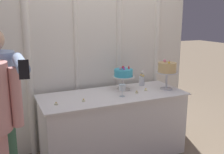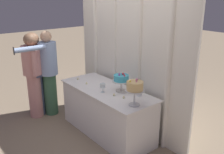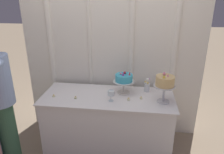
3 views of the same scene
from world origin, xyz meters
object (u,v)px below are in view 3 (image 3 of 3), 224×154
at_px(flower_vase, 147,86).
at_px(tealight_far_left, 54,96).
at_px(tealight_far_right, 141,98).
at_px(wine_glass, 111,93).
at_px(tealight_near_left, 75,98).
at_px(tealight_near_right, 129,99).
at_px(cake_display_nearright, 165,82).
at_px(cake_display_nearleft, 124,79).
at_px(guest_girl_blue_dress, 0,98).
at_px(cake_table, 108,121).

xyz_separation_m(flower_vase, tealight_far_left, (-1.21, -0.32, -0.08)).
height_order(flower_vase, tealight_far_right, flower_vase).
relative_size(wine_glass, flower_vase, 0.71).
relative_size(tealight_near_left, tealight_near_right, 0.95).
height_order(cake_display_nearright, tealight_far_right, cake_display_nearright).
xyz_separation_m(cake_display_nearleft, tealight_near_left, (-0.60, -0.25, -0.19)).
relative_size(tealight_far_left, tealight_far_right, 1.06).
bearing_deg(tealight_near_left, tealight_far_left, 177.93).
height_order(cake_display_nearleft, flower_vase, cake_display_nearleft).
xyz_separation_m(cake_display_nearright, tealight_near_right, (-0.43, -0.01, -0.25)).
distance_m(cake_display_nearleft, tealight_far_left, 0.95).
height_order(cake_display_nearleft, wine_glass, cake_display_nearleft).
bearing_deg(tealight_near_left, guest_girl_blue_dress, -161.18).
xyz_separation_m(cake_display_nearleft, tealight_far_left, (-0.90, -0.24, -0.19)).
xyz_separation_m(wine_glass, tealight_far_left, (-0.76, 0.02, -0.10)).
bearing_deg(cake_table, tealight_near_right, -15.63).
xyz_separation_m(cake_display_nearleft, cake_display_nearright, (0.51, -0.20, 0.06)).
xyz_separation_m(cake_display_nearleft, guest_girl_blue_dress, (-1.45, -0.54, -0.10)).
xyz_separation_m(tealight_far_left, tealight_far_right, (1.14, 0.08, 0.00)).
relative_size(flower_vase, tealight_far_left, 4.68).
relative_size(wine_glass, tealight_far_left, 3.34).
xyz_separation_m(cake_table, tealight_near_left, (-0.40, -0.12, 0.40)).
relative_size(cake_display_nearleft, guest_girl_blue_dress, 0.19).
bearing_deg(tealight_far_left, cake_display_nearright, 1.60).
distance_m(tealight_near_right, tealight_far_right, 0.17).
height_order(cake_display_nearleft, guest_girl_blue_dress, guest_girl_blue_dress).
bearing_deg(tealight_near_left, flower_vase, 19.78).
distance_m(cake_table, guest_girl_blue_dress, 1.40).
height_order(cake_display_nearright, guest_girl_blue_dress, guest_girl_blue_dress).
bearing_deg(cake_display_nearleft, flower_vase, 14.68).
height_order(cake_display_nearleft, tealight_far_right, cake_display_nearleft).
distance_m(flower_vase, tealight_near_left, 0.98).
distance_m(flower_vase, tealight_far_right, 0.26).
bearing_deg(tealight_far_right, wine_glass, -164.78).
distance_m(cake_display_nearright, tealight_near_right, 0.50).
relative_size(cake_display_nearleft, tealight_near_right, 7.79).
bearing_deg(wine_glass, guest_girl_blue_dress, -167.88).
bearing_deg(tealight_near_right, guest_girl_blue_dress, -167.79).
relative_size(cake_display_nearright, guest_girl_blue_dress, 0.24).
xyz_separation_m(tealight_near_left, tealight_near_right, (0.68, 0.04, -0.00)).
bearing_deg(cake_table, tealight_far_right, -3.23).
xyz_separation_m(tealight_far_left, tealight_near_left, (0.30, -0.01, 0.00)).
distance_m(cake_table, cake_display_nearright, 0.96).
height_order(tealight_far_left, guest_girl_blue_dress, guest_girl_blue_dress).
xyz_separation_m(flower_vase, tealight_near_left, (-0.92, -0.33, -0.08)).
xyz_separation_m(flower_vase, tealight_far_right, (-0.08, -0.23, -0.08)).
bearing_deg(tealight_far_right, cake_display_nearright, -9.43).
bearing_deg(cake_display_nearleft, cake_display_nearright, -21.22).
height_order(wine_glass, tealight_near_right, wine_glass).
relative_size(cake_display_nearleft, wine_glass, 2.18).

